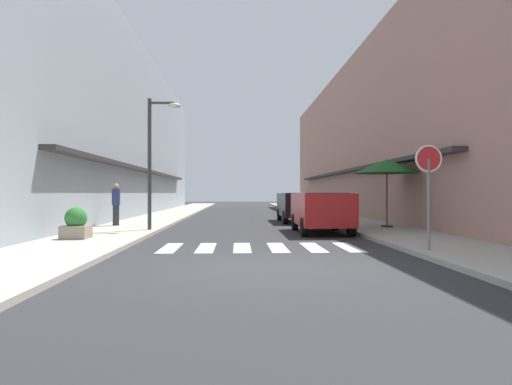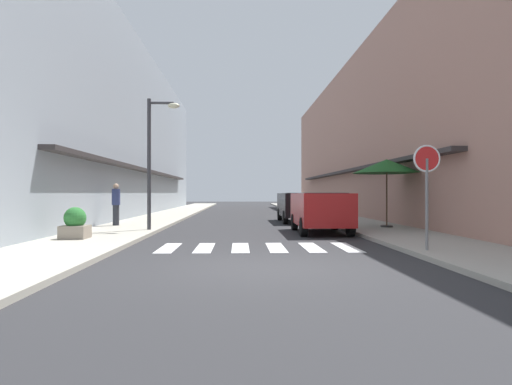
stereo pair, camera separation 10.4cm
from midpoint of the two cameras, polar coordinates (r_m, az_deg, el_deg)
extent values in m
plane|color=#2B2B2D|center=(27.13, -0.92, -3.15)|extent=(100.14, 100.14, 0.00)
cube|color=#ADA899|center=(27.47, -11.26, -2.99)|extent=(2.85, 63.73, 0.12)
cube|color=#9E998E|center=(27.66, 9.34, -2.97)|extent=(2.85, 63.73, 0.12)
cube|color=#939EA8|center=(29.79, -18.39, 7.28)|extent=(5.00, 42.97, 10.54)
cube|color=#332D2D|center=(28.92, -13.15, 2.59)|extent=(0.50, 30.08, 0.16)
cube|color=#A87A6B|center=(30.07, 16.24, 6.52)|extent=(5.00, 42.97, 9.82)
cube|color=#332D2D|center=(29.16, 11.10, 2.57)|extent=(0.50, 30.08, 0.16)
cube|color=silver|center=(12.26, -10.71, -6.89)|extent=(0.45, 2.20, 0.01)
cube|color=silver|center=(12.15, -6.24, -6.95)|extent=(0.45, 2.20, 0.01)
cube|color=silver|center=(12.12, -1.73, -6.96)|extent=(0.45, 2.20, 0.01)
cube|color=silver|center=(12.16, 2.79, -6.94)|extent=(0.45, 2.20, 0.01)
cube|color=silver|center=(12.28, 7.24, -6.87)|extent=(0.45, 2.20, 0.01)
cube|color=silver|center=(12.47, 11.58, -6.77)|extent=(0.45, 2.20, 0.01)
cube|color=maroon|center=(16.67, 8.28, -2.05)|extent=(1.78, 4.01, 1.13)
cube|color=black|center=(16.47, 8.40, -1.01)|extent=(1.48, 2.25, 0.56)
cylinder|color=black|center=(17.89, 5.03, -3.72)|extent=(0.22, 0.64, 0.64)
cylinder|color=black|center=(18.15, 10.03, -3.67)|extent=(0.22, 0.64, 0.64)
cylinder|color=black|center=(15.28, 6.19, -4.35)|extent=(0.22, 0.64, 0.64)
cylinder|color=black|center=(15.58, 12.01, -4.27)|extent=(0.22, 0.64, 0.64)
cube|color=black|center=(22.83, 5.46, -1.51)|extent=(1.75, 4.47, 1.13)
cube|color=black|center=(22.60, 5.53, -0.75)|extent=(1.47, 2.50, 0.56)
cylinder|color=black|center=(24.23, 3.13, -2.77)|extent=(0.22, 0.64, 0.64)
cylinder|color=black|center=(24.42, 6.85, -2.74)|extent=(0.22, 0.64, 0.64)
cylinder|color=black|center=(21.30, 3.86, -3.14)|extent=(0.22, 0.64, 0.64)
cylinder|color=black|center=(21.52, 8.08, -3.10)|extent=(0.22, 0.64, 0.64)
cylinder|color=slate|center=(11.39, 20.95, -1.40)|extent=(0.07, 0.07, 2.15)
cylinder|color=red|center=(11.41, 20.95, 4.01)|extent=(0.64, 0.03, 0.64)
torus|color=white|center=(11.41, 20.95, 4.01)|extent=(0.65, 0.05, 0.65)
cylinder|color=#38383D|center=(17.11, -13.14, 3.50)|extent=(0.14, 0.14, 4.81)
cylinder|color=#38383D|center=(17.31, -11.65, 10.99)|extent=(0.90, 0.10, 0.10)
ellipsoid|color=beige|center=(17.23, -10.15, 10.70)|extent=(0.44, 0.28, 0.20)
cylinder|color=#262626|center=(18.65, 16.28, -4.09)|extent=(0.48, 0.48, 0.06)
cylinder|color=#4C3823|center=(18.61, 16.28, -0.50)|extent=(0.06, 0.06, 2.40)
cone|color=#19511E|center=(18.64, 16.28, 3.20)|extent=(2.66, 2.66, 0.55)
cube|color=gray|center=(14.40, -21.63, -4.64)|extent=(0.74, 0.74, 0.38)
sphere|color=#2D7533|center=(14.38, -21.63, -2.99)|extent=(0.64, 0.64, 0.64)
cylinder|color=#282B33|center=(19.63, -17.07, -2.75)|extent=(0.26, 0.26, 0.84)
cylinder|color=navy|center=(19.61, -17.07, -0.54)|extent=(0.34, 0.34, 0.67)
sphere|color=tan|center=(19.61, -17.07, 0.76)|extent=(0.23, 0.23, 0.23)
camera|label=1|loc=(0.05, -89.86, 0.00)|focal=31.78mm
camera|label=2|loc=(0.05, 90.14, 0.00)|focal=31.78mm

